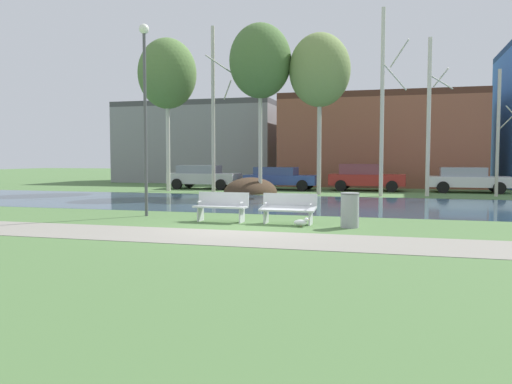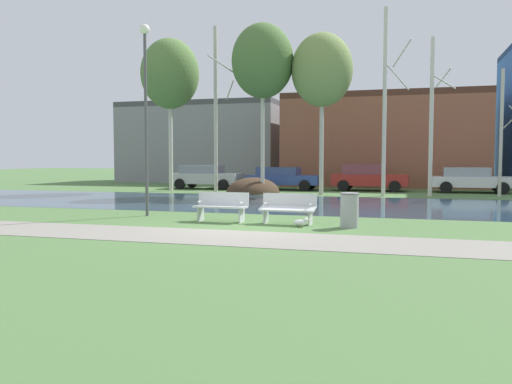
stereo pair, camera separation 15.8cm
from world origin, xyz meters
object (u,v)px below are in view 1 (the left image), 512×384
at_px(parked_van_nearest_silver, 203,176).
at_px(parked_sedan_second_blue, 280,178).
at_px(bench_right, 288,208).
at_px(bench_left, 221,206).
at_px(parked_wagon_fourth_white, 467,179).
at_px(trash_bin, 350,209).
at_px(streetlamp, 145,91).
at_px(parked_hatch_third_red, 366,177).
at_px(seagull, 301,222).

relative_size(parked_van_nearest_silver, parked_sedan_second_blue, 1.00).
bearing_deg(bench_right, bench_left, 180.00).
bearing_deg(parked_van_nearest_silver, parked_wagon_fourth_white, 2.19).
bearing_deg(parked_wagon_fourth_white, parked_sedan_second_blue, -178.52).
relative_size(trash_bin, streetlamp, 0.15).
relative_size(bench_right, streetlamp, 0.26).
height_order(trash_bin, parked_sedan_second_blue, parked_sedan_second_blue).
distance_m(bench_left, parked_hatch_third_red, 16.37).
bearing_deg(bench_right, trash_bin, -9.38).
distance_m(bench_right, streetlamp, 6.12).
distance_m(streetlamp, parked_wagon_fourth_white, 19.28).
xyz_separation_m(parked_van_nearest_silver, parked_hatch_third_red, (9.75, 0.73, 0.04)).
distance_m(bench_right, trash_bin, 1.79).
bearing_deg(bench_right, parked_van_nearest_silver, 119.32).
xyz_separation_m(bench_left, parked_sedan_second_blue, (-1.79, 15.64, 0.25)).
relative_size(parked_hatch_third_red, parked_wagon_fourth_white, 1.02).
xyz_separation_m(trash_bin, parked_sedan_second_blue, (-5.59, 15.93, 0.23)).
bearing_deg(seagull, trash_bin, 10.83).
height_order(parked_hatch_third_red, parked_wagon_fourth_white, parked_hatch_third_red).
xyz_separation_m(seagull, parked_wagon_fourth_white, (6.13, 16.44, 0.61)).
height_order(seagull, parked_wagon_fourth_white, parked_wagon_fourth_white).
relative_size(bench_left, seagull, 3.57).
relative_size(bench_left, streetlamp, 0.26).
bearing_deg(streetlamp, parked_hatch_third_red, 68.38).
bearing_deg(bench_left, streetlamp, 164.57).
xyz_separation_m(trash_bin, parked_van_nearest_silver, (-10.38, 15.62, 0.28)).
bearing_deg(parked_hatch_third_red, parked_sedan_second_blue, -175.17).
bearing_deg(streetlamp, parked_wagon_fourth_white, 52.69).
distance_m(parked_van_nearest_silver, parked_wagon_fourth_white, 15.23).
bearing_deg(streetlamp, parked_van_nearest_silver, 104.28).
bearing_deg(streetlamp, parked_sedan_second_blue, 85.83).
distance_m(bench_left, parked_wagon_fourth_white, 18.11).
bearing_deg(bench_left, parked_sedan_second_blue, 96.52).
bearing_deg(streetlamp, trash_bin, -9.23).
xyz_separation_m(seagull, streetlamp, (-5.38, 1.33, 3.91)).
relative_size(bench_right, seagull, 3.57).
xyz_separation_m(bench_right, seagull, (0.48, -0.54, -0.34)).
relative_size(bench_left, trash_bin, 1.70).
height_order(streetlamp, parked_sedan_second_blue, streetlamp).
bearing_deg(parked_van_nearest_silver, bench_left, -66.80).
bearing_deg(parked_hatch_third_red, streetlamp, -111.62).
xyz_separation_m(streetlamp, parked_sedan_second_blue, (1.08, 14.84, -3.31)).
height_order(parked_sedan_second_blue, parked_wagon_fourth_white, parked_wagon_fourth_white).
relative_size(bench_right, parked_sedan_second_blue, 0.37).
relative_size(bench_left, bench_right, 1.00).
relative_size(bench_right, trash_bin, 1.70).
bearing_deg(parked_van_nearest_silver, trash_bin, -56.40).
distance_m(trash_bin, parked_wagon_fourth_white, 16.91).
height_order(parked_van_nearest_silver, parked_hatch_third_red, parked_hatch_third_red).
bearing_deg(parked_van_nearest_silver, parked_sedan_second_blue, 3.74).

